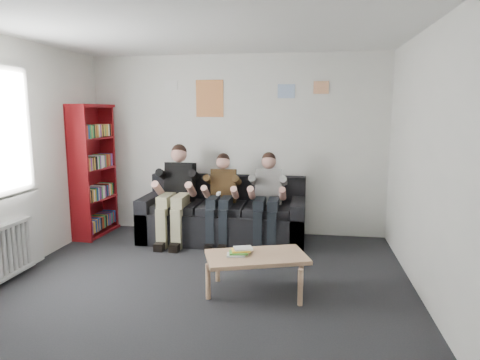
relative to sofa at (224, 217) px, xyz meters
The scene contains 14 objects.
room_shell 2.30m from the sofa, 87.06° to the right, with size 5.00×5.00×5.00m.
sofa is the anchor object (origin of this frame).
bookshelf 2.08m from the sofa, behind, with size 0.29×0.88×1.96m.
coffee_table 1.92m from the sofa, 68.67° to the right, with size 1.02×0.56×0.41m.
game_cases 1.87m from the sofa, 73.71° to the right, with size 0.25×0.23×0.06m.
person_left 0.78m from the sofa, 162.22° to the right, with size 0.42×0.90×1.39m.
person_middle 0.38m from the sofa, 90.00° to the right, with size 0.36×0.77×1.27m.
person_right 0.76m from the sofa, 17.33° to the right, with size 0.37×0.80×1.30m.
radiator 2.76m from the sofa, 137.75° to the right, with size 0.10×0.64×0.60m.
window 2.90m from the sofa, 138.76° to the right, with size 0.05×1.30×2.36m.
poster_large 1.80m from the sofa, 124.33° to the left, with size 0.42×0.01×0.55m, color gold.
poster_blue 2.06m from the sofa, 26.74° to the left, with size 0.25×0.01×0.20m, color #3A78C6.
poster_pink 2.35m from the sofa, 17.64° to the left, with size 0.22×0.01×0.18m, color #B7397D.
poster_sign 2.17m from the sofa, 154.27° to the left, with size 0.20×0.01×0.14m, color white.
Camera 1 is at (1.10, -3.91, 1.87)m, focal length 32.00 mm.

